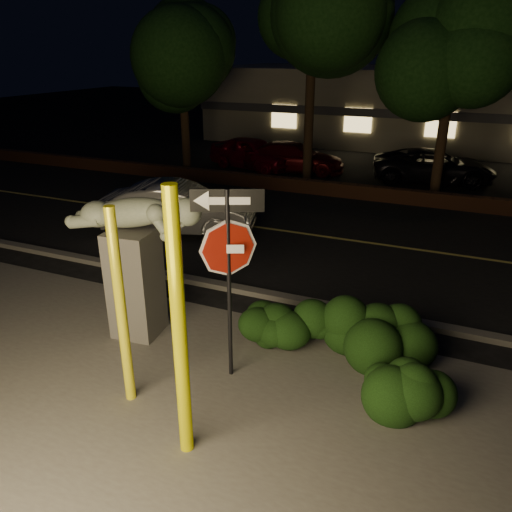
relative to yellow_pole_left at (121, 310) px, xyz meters
The scene contains 22 objects.
ground 11.18m from the yellow_pole_left, 86.11° to the left, with size 90.00×90.00×0.00m, color black.
patio 1.70m from the yellow_pole_left, ahead, with size 14.00×6.00×0.02m, color #4C4944.
road 8.23m from the yellow_pole_left, 84.67° to the left, with size 80.00×8.00×0.01m, color black.
lane_marking 8.23m from the yellow_pole_left, 84.67° to the left, with size 80.00×0.12×0.01m, color #B1A147.
curb 4.28m from the yellow_pole_left, 79.23° to the left, with size 80.00×0.25×0.12m, color #4C4944.
brick_wall 12.44m from the yellow_pole_left, 86.52° to the left, with size 40.00×0.35×0.50m, color #442416.
parking_lot 18.13m from the yellow_pole_left, 87.62° to the left, with size 40.00×12.00×0.01m, color black.
building 26.05m from the yellow_pole_left, 88.35° to the left, with size 22.00×10.20×4.00m.
tree_far_a 16.26m from the yellow_pole_left, 117.29° to the left, with size 4.60×4.60×7.43m.
tree_far_b 15.05m from the yellow_pole_left, 97.00° to the left, with size 5.20×5.20×8.41m.
tree_far_c 14.81m from the yellow_pole_left, 76.79° to the left, with size 4.80×4.80×7.84m.
yellow_pole_left is the anchor object (origin of this frame).
yellow_pole_right 1.47m from the yellow_pole_left, 23.36° to the right, with size 0.18×0.18×3.63m, color #D7D504.
signpost 1.76m from the yellow_pole_left, 44.85° to the left, with size 0.99×0.45×3.14m.
sculpture 1.93m from the yellow_pole_left, 119.90° to the left, with size 2.56×0.91×2.73m.
hedge_center 3.01m from the yellow_pole_left, 53.63° to the left, with size 1.79×0.84×0.93m, color black.
hedge_right 4.23m from the yellow_pole_left, 38.00° to the left, with size 1.86×1.00×1.22m, color black.
hedge_far_right 4.33m from the yellow_pole_left, 18.96° to the left, with size 1.48×0.92×1.03m, color black.
silver_sedan 7.59m from the yellow_pole_left, 115.63° to the left, with size 1.53×4.38×1.44m, color silver.
parked_car_red 15.97m from the yellow_pole_left, 106.77° to the left, with size 1.65×4.09×1.39m, color maroon.
parked_car_darkred 15.66m from the yellow_pole_left, 100.04° to the left, with size 1.76×4.34×1.26m, color #430508.
parked_car_dark 16.18m from the yellow_pole_left, 79.36° to the left, with size 2.17×4.70×1.30m, color black.
Camera 1 is at (3.46, -6.03, 4.96)m, focal length 35.00 mm.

